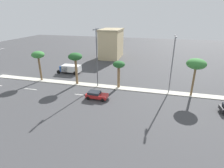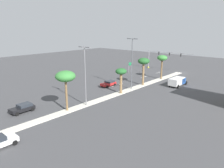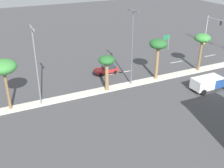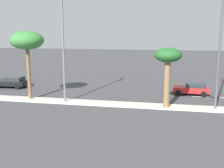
{
  "view_description": "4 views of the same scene",
  "coord_description": "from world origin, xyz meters",
  "px_view_note": "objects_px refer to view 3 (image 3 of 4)",
  "views": [
    {
      "loc": [
        33.16,
        36.62,
        14.35
      ],
      "look_at": [
        3.01,
        28.89,
        1.97
      ],
      "focal_mm": 28.8,
      "sensor_mm": 36.0,
      "label": 1
    },
    {
      "loc": [
        -28.64,
        64.13,
        13.87
      ],
      "look_at": [
        -3.09,
        35.44,
        3.81
      ],
      "focal_mm": 34.62,
      "sensor_mm": 36.0,
      "label": 2
    },
    {
      "loc": [
        -34.1,
        44.64,
        18.78
      ],
      "look_at": [
        -1.73,
        29.27,
        1.68
      ],
      "focal_mm": 43.94,
      "sensor_mm": 36.0,
      "label": 3
    },
    {
      "loc": [
        -25.22,
        29.43,
        7.01
      ],
      "look_at": [
        1.02,
        34.8,
        1.82
      ],
      "focal_mm": 43.95,
      "sensor_mm": 36.0,
      "label": 4
    }
  ],
  "objects_px": {
    "traffic_signal_gantry": "(221,29)",
    "palm_tree_far": "(202,39)",
    "street_lamp_center": "(132,43)",
    "sedan_red_rear": "(107,69)",
    "palm_tree_inboard": "(158,46)",
    "palm_tree_mid": "(3,68)",
    "street_lamp_leading": "(36,61)",
    "directional_road_sign": "(166,39)",
    "box_truck": "(209,82)",
    "palm_tree_center": "(107,63)"
  },
  "relations": [
    {
      "from": "palm_tree_far",
      "to": "sedan_red_rear",
      "type": "bearing_deg",
      "value": 69.0
    },
    {
      "from": "street_lamp_center",
      "to": "box_truck",
      "type": "height_order",
      "value": "street_lamp_center"
    },
    {
      "from": "traffic_signal_gantry",
      "to": "directional_road_sign",
      "type": "distance_m",
      "value": 11.69
    },
    {
      "from": "palm_tree_center",
      "to": "box_truck",
      "type": "bearing_deg",
      "value": -114.06
    },
    {
      "from": "street_lamp_leading",
      "to": "sedan_red_rear",
      "type": "xyz_separation_m",
      "value": [
        5.96,
        -12.64,
        -5.59
      ]
    },
    {
      "from": "traffic_signal_gantry",
      "to": "palm_tree_far",
      "type": "bearing_deg",
      "value": 122.27
    },
    {
      "from": "traffic_signal_gantry",
      "to": "street_lamp_center",
      "type": "bearing_deg",
      "value": 106.32
    },
    {
      "from": "palm_tree_mid",
      "to": "box_truck",
      "type": "bearing_deg",
      "value": -103.64
    },
    {
      "from": "directional_road_sign",
      "to": "street_lamp_center",
      "type": "relative_size",
      "value": 0.28
    },
    {
      "from": "street_lamp_center",
      "to": "palm_tree_inboard",
      "type": "bearing_deg",
      "value": -90.91
    },
    {
      "from": "box_truck",
      "to": "directional_road_sign",
      "type": "bearing_deg",
      "value": -15.94
    },
    {
      "from": "directional_road_sign",
      "to": "box_truck",
      "type": "xyz_separation_m",
      "value": [
        -18.55,
        5.3,
        -1.16
      ]
    },
    {
      "from": "directional_road_sign",
      "to": "palm_tree_mid",
      "type": "bearing_deg",
      "value": 109.43
    },
    {
      "from": "traffic_signal_gantry",
      "to": "street_lamp_center",
      "type": "height_order",
      "value": "street_lamp_center"
    },
    {
      "from": "palm_tree_mid",
      "to": "sedan_red_rear",
      "type": "distance_m",
      "value": 18.3
    },
    {
      "from": "palm_tree_far",
      "to": "street_lamp_center",
      "type": "relative_size",
      "value": 0.57
    },
    {
      "from": "palm_tree_mid",
      "to": "palm_tree_center",
      "type": "bearing_deg",
      "value": -92.02
    },
    {
      "from": "traffic_signal_gantry",
      "to": "palm_tree_mid",
      "type": "height_order",
      "value": "palm_tree_mid"
    },
    {
      "from": "palm_tree_inboard",
      "to": "box_truck",
      "type": "height_order",
      "value": "palm_tree_inboard"
    },
    {
      "from": "sedan_red_rear",
      "to": "box_truck",
      "type": "xyz_separation_m",
      "value": [
        -12.38,
        -11.4,
        0.48
      ]
    },
    {
      "from": "street_lamp_leading",
      "to": "palm_tree_mid",
      "type": "bearing_deg",
      "value": 84.55
    },
    {
      "from": "sedan_red_rear",
      "to": "box_truck",
      "type": "relative_size",
      "value": 0.67
    },
    {
      "from": "traffic_signal_gantry",
      "to": "palm_tree_mid",
      "type": "bearing_deg",
      "value": 99.67
    },
    {
      "from": "palm_tree_far",
      "to": "palm_tree_center",
      "type": "bearing_deg",
      "value": 90.81
    },
    {
      "from": "directional_road_sign",
      "to": "sedan_red_rear",
      "type": "height_order",
      "value": "directional_road_sign"
    },
    {
      "from": "palm_tree_mid",
      "to": "street_lamp_center",
      "type": "relative_size",
      "value": 0.6
    },
    {
      "from": "directional_road_sign",
      "to": "box_truck",
      "type": "relative_size",
      "value": 0.56
    },
    {
      "from": "street_lamp_leading",
      "to": "traffic_signal_gantry",
      "type": "bearing_deg",
      "value": -78.87
    },
    {
      "from": "street_lamp_leading",
      "to": "box_truck",
      "type": "xyz_separation_m",
      "value": [
        -6.42,
        -24.04,
        -5.11
      ]
    },
    {
      "from": "palm_tree_inboard",
      "to": "street_lamp_leading",
      "type": "height_order",
      "value": "street_lamp_leading"
    },
    {
      "from": "traffic_signal_gantry",
      "to": "palm_tree_far",
      "type": "distance_m",
      "value": 14.56
    },
    {
      "from": "street_lamp_leading",
      "to": "box_truck",
      "type": "bearing_deg",
      "value": -104.95
    },
    {
      "from": "traffic_signal_gantry",
      "to": "sedan_red_rear",
      "type": "bearing_deg",
      "value": 94.01
    },
    {
      "from": "palm_tree_mid",
      "to": "street_lamp_center",
      "type": "xyz_separation_m",
      "value": [
        -0.04,
        -18.26,
        0.77
      ]
    },
    {
      "from": "traffic_signal_gantry",
      "to": "palm_tree_inboard",
      "type": "bearing_deg",
      "value": 109.87
    },
    {
      "from": "palm_tree_far",
      "to": "street_lamp_center",
      "type": "bearing_deg",
      "value": 89.18
    },
    {
      "from": "traffic_signal_gantry",
      "to": "directional_road_sign",
      "type": "height_order",
      "value": "traffic_signal_gantry"
    },
    {
      "from": "traffic_signal_gantry",
      "to": "palm_tree_mid",
      "type": "relative_size",
      "value": 2.29
    },
    {
      "from": "directional_road_sign",
      "to": "street_lamp_center",
      "type": "bearing_deg",
      "value": 128.08
    },
    {
      "from": "palm_tree_mid",
      "to": "street_lamp_leading",
      "type": "relative_size",
      "value": 0.65
    },
    {
      "from": "palm_tree_mid",
      "to": "street_lamp_center",
      "type": "bearing_deg",
      "value": -90.14
    },
    {
      "from": "palm_tree_far",
      "to": "box_truck",
      "type": "distance_m",
      "value": 8.78
    },
    {
      "from": "palm_tree_mid",
      "to": "street_lamp_center",
      "type": "height_order",
      "value": "street_lamp_center"
    },
    {
      "from": "sedan_red_rear",
      "to": "box_truck",
      "type": "height_order",
      "value": "box_truck"
    },
    {
      "from": "palm_tree_mid",
      "to": "street_lamp_leading",
      "type": "height_order",
      "value": "street_lamp_leading"
    },
    {
      "from": "directional_road_sign",
      "to": "palm_tree_center",
      "type": "relative_size",
      "value": 0.6
    },
    {
      "from": "street_lamp_center",
      "to": "sedan_red_rear",
      "type": "relative_size",
      "value": 2.95
    },
    {
      "from": "palm_tree_far",
      "to": "palm_tree_inboard",
      "type": "distance_m",
      "value": 8.83
    },
    {
      "from": "street_lamp_center",
      "to": "sedan_red_rear",
      "type": "bearing_deg",
      "value": 16.33
    },
    {
      "from": "street_lamp_center",
      "to": "street_lamp_leading",
      "type": "bearing_deg",
      "value": 91.34
    }
  ]
}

